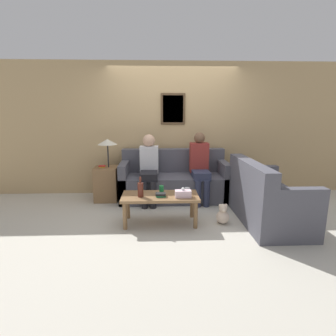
{
  "coord_description": "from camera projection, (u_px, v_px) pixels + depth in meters",
  "views": [
    {
      "loc": [
        -0.31,
        -4.37,
        1.64
      ],
      "look_at": [
        -0.14,
        -0.11,
        0.73
      ],
      "focal_mm": 28.0,
      "sensor_mm": 36.0,
      "label": 1
    }
  ],
  "objects": [
    {
      "name": "ground_plane",
      "position": [
        176.0,
        207.0,
        4.62
      ],
      "size": [
        16.0,
        16.0,
        0.0
      ],
      "primitive_type": "plane",
      "color": "beige"
    },
    {
      "name": "wall_back",
      "position": [
        173.0,
        129.0,
        5.25
      ],
      "size": [
        9.0,
        0.08,
        2.6
      ],
      "color": "tan",
      "rests_on": "ground_plane"
    },
    {
      "name": "couch_main",
      "position": [
        174.0,
        182.0,
        5.03
      ],
      "size": [
        2.01,
        0.82,
        0.93
      ],
      "color": "#4C4C56",
      "rests_on": "ground_plane"
    },
    {
      "name": "couch_side",
      "position": [
        266.0,
        201.0,
        3.94
      ],
      "size": [
        0.82,
        1.51,
        0.93
      ],
      "rotation": [
        0.0,
        0.0,
        1.57
      ],
      "color": "#4C4C56",
      "rests_on": "ground_plane"
    },
    {
      "name": "coffee_table",
      "position": [
        160.0,
        199.0,
        3.88
      ],
      "size": [
        1.13,
        0.52,
        0.44
      ],
      "color": "olive",
      "rests_on": "ground_plane"
    },
    {
      "name": "side_table_with_lamp",
      "position": [
        107.0,
        179.0,
        4.91
      ],
      "size": [
        0.44,
        0.42,
        1.16
      ],
      "color": "olive",
      "rests_on": "ground_plane"
    },
    {
      "name": "wine_bottle",
      "position": [
        141.0,
        189.0,
        3.77
      ],
      "size": [
        0.08,
        0.08,
        0.3
      ],
      "color": "#562319",
      "rests_on": "coffee_table"
    },
    {
      "name": "drinking_glass",
      "position": [
        187.0,
        190.0,
        3.95
      ],
      "size": [
        0.08,
        0.08,
        0.09
      ],
      "color": "silver",
      "rests_on": "coffee_table"
    },
    {
      "name": "book_stack",
      "position": [
        161.0,
        195.0,
        3.8
      ],
      "size": [
        0.15,
        0.14,
        0.05
      ],
      "color": "#237547",
      "rests_on": "coffee_table"
    },
    {
      "name": "soda_can",
      "position": [
        161.0,
        190.0,
        3.93
      ],
      "size": [
        0.07,
        0.07,
        0.12
      ],
      "color": "#197A38",
      "rests_on": "coffee_table"
    },
    {
      "name": "tissue_box",
      "position": [
        183.0,
        194.0,
        3.77
      ],
      "size": [
        0.23,
        0.12,
        0.15
      ],
      "color": "silver",
      "rests_on": "coffee_table"
    },
    {
      "name": "person_left",
      "position": [
        149.0,
        166.0,
        4.77
      ],
      "size": [
        0.34,
        0.66,
        1.24
      ],
      "color": "black",
      "rests_on": "ground_plane"
    },
    {
      "name": "person_right",
      "position": [
        200.0,
        165.0,
        4.82
      ],
      "size": [
        0.34,
        0.63,
        1.27
      ],
      "color": "#2D334C",
      "rests_on": "ground_plane"
    },
    {
      "name": "teddy_bear",
      "position": [
        223.0,
        215.0,
        3.91
      ],
      "size": [
        0.2,
        0.2,
        0.31
      ],
      "color": "beige",
      "rests_on": "ground_plane"
    }
  ]
}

